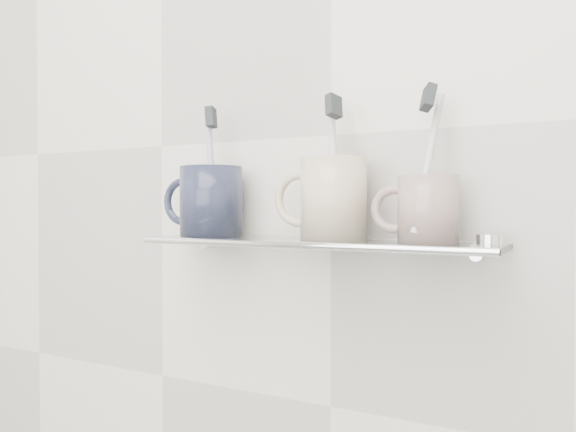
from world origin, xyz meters
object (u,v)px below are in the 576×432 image
Objects in this scene: mug_center at (334,199)px; shelf_glass at (312,243)px; mug_right at (428,209)px; mug_left at (211,202)px.

shelf_glass is at bearing 175.65° from mug_center.
shelf_glass is 0.07m from mug_center.
mug_right is (0.13, 0.00, -0.01)m from mug_center.
mug_left is 0.20m from mug_center.
mug_right is at bearing 1.82° from shelf_glass.
mug_left is 1.26× the size of mug_right.
mug_right reaches higher than shelf_glass.
mug_left is (-0.17, 0.00, 0.06)m from shelf_glass.
mug_center reaches higher than mug_left.
shelf_glass is 5.96× the size of mug_right.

